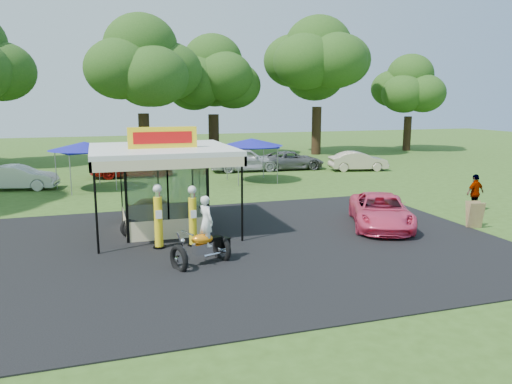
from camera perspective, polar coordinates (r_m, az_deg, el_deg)
ground at (r=16.23m, az=-1.02°, el=-8.18°), size 120.00×120.00×0.00m
asphalt_apron at (r=18.06m, az=-2.86°, el=-6.17°), size 20.00×14.00×0.04m
gas_station_kiosk at (r=20.16m, az=-10.62°, el=0.58°), size 5.40×5.40×4.18m
gas_pump_left at (r=17.81m, az=-11.10°, el=-2.94°), size 0.43×0.43×2.33m
gas_pump_right at (r=17.94m, az=-7.25°, el=-2.91°), size 0.41×0.41×2.22m
motorcycle at (r=16.00m, az=-5.91°, el=-5.13°), size 2.04×1.54×2.32m
spare_tires at (r=19.68m, az=-14.11°, el=-4.07°), size 0.89×0.63×0.73m
a_frame_sign at (r=22.30m, az=23.71°, el=-2.40°), size 0.67×0.71×1.10m
kiosk_car at (r=22.56m, az=-11.22°, el=-1.76°), size 2.82×1.13×0.96m
pink_sedan at (r=21.21m, az=14.06°, el=-2.12°), size 4.00×5.35×1.35m
spectator_east_b at (r=25.50m, az=23.76°, el=-0.10°), size 1.10×0.59×1.78m
bg_car_a at (r=32.22m, az=-25.55°, el=1.51°), size 4.57×2.28×1.44m
bg_car_b at (r=34.98m, az=-14.00°, el=3.00°), size 5.52×2.28×1.60m
bg_car_c at (r=36.52m, az=-1.31°, el=3.74°), size 5.22×2.34×1.74m
bg_car_d at (r=37.68m, az=4.06°, el=3.64°), size 5.04×2.58×1.36m
bg_car_e at (r=37.67m, az=11.60°, el=3.48°), size 4.47×2.29×1.41m
tent_west at (r=30.52m, az=-19.05°, el=4.96°), size 4.01×4.01×2.80m
tent_east at (r=31.72m, az=-0.51°, el=5.68°), size 3.97×3.97×2.77m
oak_far_c at (r=41.50m, az=-12.93°, el=13.24°), size 9.80×9.80×11.55m
oak_far_d at (r=46.10m, az=-4.94°, el=12.53°), size 8.99×8.99×10.70m
oak_far_e at (r=48.16m, az=7.06°, el=13.81°), size 10.52×10.52×12.52m
oak_far_f at (r=53.66m, az=17.14°, el=11.04°), size 7.85×7.85×9.46m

